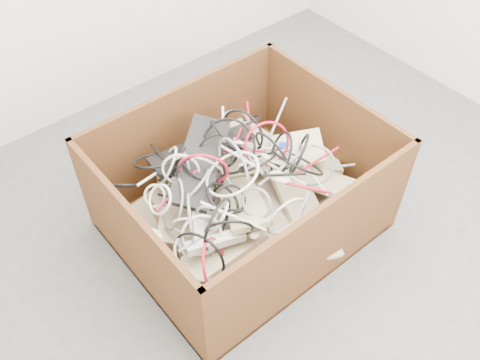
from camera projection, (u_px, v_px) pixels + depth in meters
ground at (303, 231)px, 2.53m from camera, size 3.00×3.00×0.00m
cardboard_box at (240, 206)px, 2.44m from camera, size 1.13×0.94×0.56m
keyboard_pile at (245, 182)px, 2.36m from camera, size 1.14×0.87×0.38m
mice_scatter at (240, 192)px, 2.23m from camera, size 0.79×0.63×0.17m
power_strip_left at (197, 211)px, 2.15m from camera, size 0.19×0.27×0.12m
power_strip_right at (215, 242)px, 2.07m from camera, size 0.26×0.11×0.09m
vga_plug at (284, 146)px, 2.41m from camera, size 0.06×0.06×0.03m
cable_tangle at (225, 179)px, 2.21m from camera, size 1.03×0.80×0.47m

